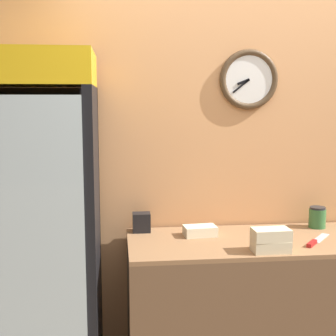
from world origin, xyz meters
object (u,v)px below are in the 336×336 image
object	(u,v)px
beverage_cooler	(40,217)
chefs_knife	(315,241)
sandwich_flat_left	(200,231)
sandwich_stack_bottom	(271,246)
condiment_jar	(317,217)
napkin_dispenser	(141,222)
sandwich_stack_middle	(271,235)

from	to	relation	value
beverage_cooler	chefs_knife	bearing A→B (deg)	-5.13
sandwich_flat_left	sandwich_stack_bottom	bearing A→B (deg)	-46.33
sandwich_stack_bottom	sandwich_flat_left	bearing A→B (deg)	133.67
chefs_knife	sandwich_flat_left	bearing A→B (deg)	161.44
condiment_jar	sandwich_flat_left	bearing A→B (deg)	-172.59
sandwich_stack_bottom	chefs_knife	size ratio (longest dim) A/B	0.74
napkin_dispenser	sandwich_stack_bottom	bearing A→B (deg)	-34.75
sandwich_stack_bottom	chefs_knife	xyz separation A→B (m)	(0.31, 0.13, -0.02)
napkin_dispenser	beverage_cooler	bearing A→B (deg)	-161.27
condiment_jar	sandwich_stack_bottom	bearing A→B (deg)	-135.79
chefs_knife	condiment_jar	bearing A→B (deg)	64.73
sandwich_stack_bottom	napkin_dispenser	world-z (taller)	napkin_dispenser
sandwich_flat_left	chefs_knife	size ratio (longest dim) A/B	0.75
sandwich_flat_left	napkin_dispenser	size ratio (longest dim) A/B	1.71
sandwich_stack_bottom	sandwich_flat_left	world-z (taller)	sandwich_stack_bottom
sandwich_stack_bottom	napkin_dispenser	bearing A→B (deg)	145.25
sandwich_stack_middle	condiment_jar	world-z (taller)	condiment_jar
sandwich_stack_bottom	condiment_jar	size ratio (longest dim) A/B	1.49
sandwich_stack_bottom	chefs_knife	distance (m)	0.34
sandwich_stack_middle	sandwich_flat_left	distance (m)	0.48
chefs_knife	condiment_jar	world-z (taller)	condiment_jar
chefs_knife	sandwich_stack_bottom	bearing A→B (deg)	-157.24
sandwich_stack_bottom	condiment_jar	bearing A→B (deg)	44.21
sandwich_stack_bottom	sandwich_stack_middle	xyz separation A→B (m)	(0.00, 0.00, 0.06)
beverage_cooler	sandwich_stack_bottom	distance (m)	1.30
sandwich_stack_bottom	napkin_dispenser	size ratio (longest dim) A/B	1.69
beverage_cooler	sandwich_stack_bottom	xyz separation A→B (m)	(1.26, -0.27, -0.13)
condiment_jar	beverage_cooler	bearing A→B (deg)	-174.20
sandwich_flat_left	condiment_jar	size ratio (longest dim) A/B	1.50
sandwich_stack_middle	chefs_knife	xyz separation A→B (m)	(0.31, 0.13, -0.09)
beverage_cooler	sandwich_stack_middle	size ratio (longest dim) A/B	9.70
sandwich_stack_bottom	chefs_knife	bearing A→B (deg)	22.76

